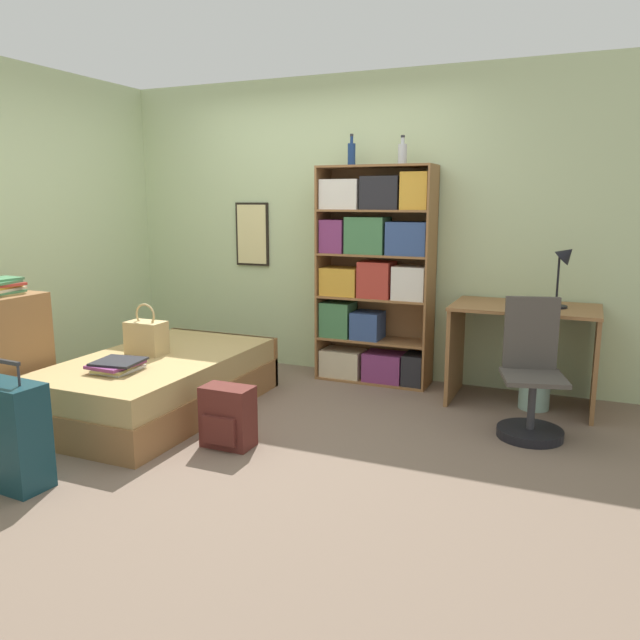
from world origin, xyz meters
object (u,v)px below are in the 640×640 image
(bookcase, at_px, (373,275))
(bed, at_px, (160,383))
(desk, at_px, (524,338))
(bottle_brown, at_px, (402,153))
(backpack, at_px, (228,417))
(book_stack_on_bed, at_px, (118,365))
(desk_lamp, at_px, (565,264))
(suitcase, at_px, (11,435))
(bottle_green, at_px, (352,154))
(waste_bin, at_px, (534,391))
(desk_chair, at_px, (531,392))
(handbag, at_px, (146,337))

(bookcase, bearing_deg, bed, -131.51)
(bookcase, bearing_deg, desk, -6.78)
(bottle_brown, bearing_deg, bed, -136.99)
(backpack, bearing_deg, book_stack_on_bed, -177.76)
(bookcase, bearing_deg, desk_lamp, -5.41)
(bottle_brown, height_order, desk_lamp, bottle_brown)
(suitcase, relative_size, backpack, 1.82)
(bottle_green, xyz_separation_m, desk, (1.46, -0.16, -1.40))
(waste_bin, bearing_deg, desk, 148.80)
(bottle_brown, relative_size, desk_chair, 0.25)
(bed, distance_m, book_stack_on_bed, 0.50)
(bed, relative_size, book_stack_on_bed, 4.81)
(bookcase, xyz_separation_m, desk, (1.25, -0.15, -0.40))
(bed, distance_m, waste_bin, 2.80)
(bottle_green, relative_size, waste_bin, 0.97)
(suitcase, bearing_deg, handbag, 97.30)
(suitcase, height_order, bottle_brown, bottle_brown)
(book_stack_on_bed, xyz_separation_m, suitcase, (0.05, -0.92, -0.16))
(book_stack_on_bed, xyz_separation_m, bottle_brown, (1.43, 1.77, 1.46))
(bookcase, bearing_deg, waste_bin, -8.94)
(bed, bearing_deg, bottle_green, 54.12)
(handbag, relative_size, bookcase, 0.21)
(handbag, relative_size, desk_chair, 0.42)
(waste_bin, bearing_deg, backpack, -138.20)
(desk, xyz_separation_m, waste_bin, (0.11, -0.06, -0.39))
(suitcase, distance_m, bookcase, 3.01)
(book_stack_on_bed, distance_m, waste_bin, 3.02)
(book_stack_on_bed, relative_size, bookcase, 0.21)
(bottle_green, xyz_separation_m, desk_chair, (1.58, -0.80, -1.62))
(desk, distance_m, desk_lamp, 0.62)
(suitcase, relative_size, bottle_brown, 3.18)
(bed, height_order, bookcase, bookcase)
(desk_lamp, bearing_deg, desk, -178.44)
(suitcase, distance_m, backpack, 1.23)
(bottle_green, height_order, backpack, bottle_green)
(bottle_green, xyz_separation_m, backpack, (-0.16, -1.77, -1.73))
(handbag, height_order, waste_bin, handbag)
(handbag, xyz_separation_m, desk_lamp, (2.82, 1.19, 0.54))
(handbag, relative_size, bottle_green, 1.49)
(bed, height_order, waste_bin, bed)
(bottle_green, bearing_deg, bottle_brown, -4.00)
(handbag, bearing_deg, book_stack_on_bed, -75.08)
(bottle_green, relative_size, backpack, 0.65)
(waste_bin, bearing_deg, bottle_brown, 170.05)
(bed, distance_m, desk_lamp, 3.09)
(book_stack_on_bed, xyz_separation_m, bookcase, (1.20, 1.79, 0.47))
(suitcase, bearing_deg, book_stack_on_bed, 93.40)
(bed, height_order, desk_chair, desk_chair)
(desk, bearing_deg, backpack, -135.19)
(suitcase, bearing_deg, bottle_brown, 62.88)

